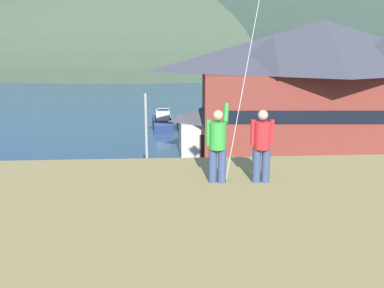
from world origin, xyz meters
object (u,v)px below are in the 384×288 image
(wharf_dock, at_px, (191,126))
(moored_boat_wharfside, at_px, (162,122))
(moored_boat_outer_mooring, at_px, (223,124))
(parked_car_front_row_red, at_px, (268,249))
(harbor_lodge, at_px, (321,83))
(person_companion, at_px, (262,144))
(person_kite_flyer, at_px, (218,143))
(parked_car_back_row_right, at_px, (121,240))
(parked_car_back_row_left, at_px, (127,203))
(parked_car_mid_row_far, at_px, (224,202))
(parking_light_pole, at_px, (146,137))
(storage_shed_waterside, at_px, (203,129))
(parked_car_front_row_end, at_px, (335,198))
(moored_boat_inner_slip, at_px, (163,121))

(wharf_dock, bearing_deg, moored_boat_wharfside, 171.93)
(moored_boat_outer_mooring, height_order, parked_car_front_row_red, moored_boat_outer_mooring)
(harbor_lodge, bearing_deg, person_companion, -111.68)
(person_kite_flyer, bearing_deg, person_companion, -3.08)
(parked_car_front_row_red, bearing_deg, parked_car_back_row_right, 168.40)
(parked_car_back_row_right, bearing_deg, parked_car_back_row_left, 90.97)
(parked_car_mid_row_far, xyz_separation_m, person_kite_flyer, (-2.26, -14.84, 7.09))
(parked_car_front_row_red, distance_m, parking_light_pole, 12.42)
(storage_shed_waterside, xyz_separation_m, parked_car_mid_row_far, (-0.14, -15.83, -1.19))
(person_kite_flyer, bearing_deg, storage_shed_waterside, 85.51)
(harbor_lodge, bearing_deg, parked_car_front_row_end, -105.14)
(storage_shed_waterside, distance_m, parked_car_front_row_end, 16.98)
(harbor_lodge, bearing_deg, parked_car_back_row_right, -128.83)
(storage_shed_waterside, xyz_separation_m, moored_boat_inner_slip, (-3.72, 12.98, -1.53))
(parked_car_mid_row_far, bearing_deg, wharf_dock, 90.51)
(harbor_lodge, height_order, parked_car_front_row_end, harbor_lodge)
(parked_car_front_row_end, relative_size, person_kite_flyer, 2.29)
(moored_boat_wharfside, relative_size, parked_car_front_row_red, 1.60)
(parked_car_mid_row_far, relative_size, person_kite_flyer, 2.27)
(moored_boat_outer_mooring, bearing_deg, wharf_dock, 164.37)
(parked_car_front_row_end, distance_m, parking_light_pole, 12.54)
(storage_shed_waterside, distance_m, parked_car_front_row_red, 22.11)
(moored_boat_outer_mooring, bearing_deg, parked_car_back_row_right, -106.31)
(storage_shed_waterside, distance_m, person_companion, 31.31)
(storage_shed_waterside, height_order, parked_car_front_row_red, storage_shed_waterside)
(storage_shed_waterside, relative_size, parked_car_front_row_red, 1.11)
(wharf_dock, distance_m, person_companion, 43.00)
(parked_car_back_row_left, relative_size, parked_car_back_row_right, 1.00)
(moored_boat_outer_mooring, xyz_separation_m, parked_car_back_row_left, (-9.20, -26.29, 0.34))
(parked_car_back_row_right, bearing_deg, storage_shed_waterside, 74.23)
(parked_car_back_row_left, bearing_deg, parking_light_pole, 75.63)
(moored_boat_wharfside, height_order, parking_light_pole, parking_light_pole)
(parked_car_mid_row_far, height_order, person_kite_flyer, person_kite_flyer)
(wharf_dock, bearing_deg, moored_boat_outer_mooring, -15.63)
(moored_boat_wharfside, relative_size, moored_boat_outer_mooring, 0.84)
(parked_car_front_row_red, distance_m, person_kite_flyer, 11.68)
(wharf_dock, bearing_deg, parked_car_front_row_end, -75.47)
(moored_boat_wharfside, distance_m, moored_boat_outer_mooring, 7.27)
(parked_car_back_row_right, bearing_deg, harbor_lodge, 51.17)
(moored_boat_outer_mooring, height_order, person_kite_flyer, person_kite_flyer)
(harbor_lodge, xyz_separation_m, moored_boat_outer_mooring, (-7.61, 10.38, -5.72))
(storage_shed_waterside, distance_m, wharf_dock, 11.72)
(parked_car_back_row_right, xyz_separation_m, parked_car_mid_row_far, (5.68, 4.81, 0.00))
(parked_car_front_row_red, bearing_deg, wharf_dock, 92.45)
(storage_shed_waterside, height_order, parked_car_mid_row_far, storage_shed_waterside)
(parked_car_back_row_left, bearing_deg, parked_car_front_row_red, -42.07)
(storage_shed_waterside, relative_size, person_companion, 2.77)
(parking_light_pole, bearing_deg, harbor_lodge, 36.61)
(wharf_dock, xyz_separation_m, moored_boat_outer_mooring, (3.68, -1.03, 0.37))
(moored_boat_inner_slip, relative_size, parked_car_front_row_red, 1.47)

